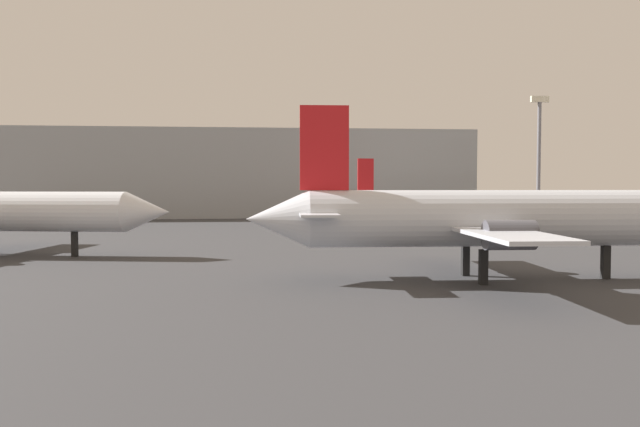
# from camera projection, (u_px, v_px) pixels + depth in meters

# --- Properties ---
(airplane_on_taxiway) EXTENTS (30.74, 22.97, 10.77)m
(airplane_on_taxiway) POSITION_uv_depth(u_px,v_px,m) (489.00, 219.00, 41.06)
(airplane_on_taxiway) COLOR silver
(airplane_on_taxiway) RESTS_ON ground_plane
(airplane_far_right) EXTENTS (29.62, 17.98, 9.49)m
(airplane_far_right) POSITION_uv_depth(u_px,v_px,m) (435.00, 203.00, 97.08)
(airplane_far_right) COLOR silver
(airplane_far_right) RESTS_ON ground_plane
(light_mast_right) EXTENTS (2.40, 0.50, 17.43)m
(light_mast_right) POSITION_uv_depth(u_px,v_px,m) (539.00, 153.00, 87.00)
(light_mast_right) COLOR slate
(light_mast_right) RESTS_ON ground_plane
(terminal_building) EXTENTS (86.26, 19.22, 15.30)m
(terminal_building) POSITION_uv_depth(u_px,v_px,m) (229.00, 174.00, 119.79)
(terminal_building) COLOR #999EA3
(terminal_building) RESTS_ON ground_plane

